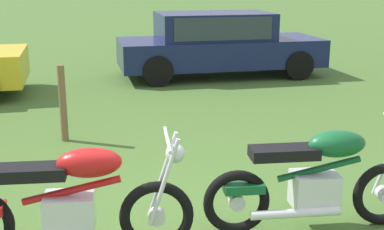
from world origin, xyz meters
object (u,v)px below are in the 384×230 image
Objects in this scene: motorcycle_green at (316,180)px; fence_post_wooden at (63,104)px; car_navy at (217,41)px; motorcycle_red at (70,202)px.

fence_post_wooden is at bearing 130.96° from motorcycle_green.
car_navy is (1.78, 7.10, 0.32)m from motorcycle_green.
fence_post_wooden is (-1.93, 3.36, 0.06)m from motorcycle_green.
motorcycle_red is 1.92× the size of fence_post_wooden.
car_navy is 5.28m from fence_post_wooden.
fence_post_wooden reaches higher than motorcycle_green.
motorcycle_red is 1.04× the size of motorcycle_green.
car_navy is (3.92, 6.89, 0.32)m from motorcycle_red.
car_navy reaches higher than fence_post_wooden.
motorcycle_red is 0.44× the size of car_navy.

